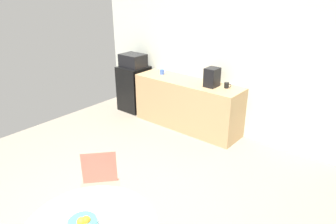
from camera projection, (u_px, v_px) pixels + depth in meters
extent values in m
plane|color=gray|center=(103.00, 223.00, 3.44)|extent=(6.00, 6.00, 0.00)
cube|color=silver|center=(237.00, 62.00, 5.07)|extent=(6.00, 0.10, 2.60)
cube|color=tan|center=(187.00, 104.00, 5.59)|extent=(2.06, 0.60, 0.90)
cube|color=black|center=(134.00, 88.00, 6.39)|extent=(0.54, 0.54, 0.93)
cube|color=black|center=(133.00, 60.00, 6.15)|extent=(0.48, 0.38, 0.26)
cylinder|color=silver|center=(116.00, 218.00, 3.22)|extent=(0.02, 0.02, 0.42)
cylinder|color=silver|center=(86.00, 221.00, 3.18)|extent=(0.02, 0.02, 0.42)
cylinder|color=silver|center=(116.00, 199.00, 3.50)|extent=(0.02, 0.02, 0.42)
cylinder|color=silver|center=(88.00, 201.00, 3.46)|extent=(0.02, 0.02, 0.42)
cube|color=#DB7260|center=(100.00, 193.00, 3.25)|extent=(0.59, 0.59, 0.03)
cube|color=#DB7260|center=(99.00, 167.00, 3.35)|extent=(0.28, 0.31, 0.38)
sphere|color=orange|center=(86.00, 220.00, 2.32)|extent=(0.07, 0.07, 0.07)
sphere|color=yellow|center=(81.00, 222.00, 2.31)|extent=(0.07, 0.07, 0.07)
cylinder|color=#3F66BF|center=(162.00, 72.00, 5.79)|extent=(0.08, 0.08, 0.09)
torus|color=#3F66BF|center=(164.00, 72.00, 5.75)|extent=(0.06, 0.01, 0.06)
cylinder|color=black|center=(226.00, 85.00, 5.03)|extent=(0.08, 0.08, 0.09)
torus|color=black|center=(230.00, 86.00, 5.00)|extent=(0.06, 0.01, 0.06)
cube|color=black|center=(212.00, 77.00, 5.06)|extent=(0.20, 0.24, 0.32)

